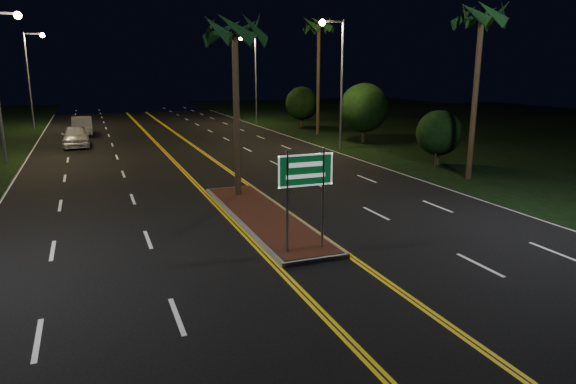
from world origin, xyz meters
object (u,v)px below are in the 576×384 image
palm_median (235,30)px  shrub_near (439,133)px  highway_sign (306,180)px  streetlight_left_mid (1,69)px  median_island (263,216)px  car_near (76,134)px  car_far (82,124)px  warning_sign (437,135)px  shrub_far (302,103)px  palm_right_far (319,27)px  shrub_mid (364,108)px  streetlight_right_mid (337,69)px  streetlight_right_far (252,69)px  palm_right_near (482,16)px  streetlight_left_far (32,69)px

palm_median → shrub_near: size_ratio=2.52×
highway_sign → streetlight_left_mid: size_ratio=0.36×
median_island → car_near: (-7.03, 22.99, 0.83)m
car_far → warning_sign: bearing=-50.8°
car_far → shrub_far: bearing=-4.1°
palm_right_far → shrub_far: size_ratio=2.60×
car_near → warning_sign: (20.03, -16.49, 0.99)m
car_far → warning_sign: warning_sign is taller
shrub_mid → car_near: shrub_mid is taller
streetlight_right_mid → car_far: size_ratio=1.64×
car_far → streetlight_right_far: bearing=14.8°
palm_median → car_near: palm_median is taller
streetlight_right_mid → warning_sign: 9.59m
palm_median → shrub_far: (13.80, 25.50, -4.94)m
streetlight_left_mid → palm_median: streetlight_left_mid is taller
palm_right_near → shrub_far: palm_right_near is taller
streetlight_right_mid → shrub_near: bearing=-70.2°
palm_median → shrub_near: palm_median is taller
palm_right_near → shrub_mid: palm_right_near is taller
shrub_far → streetlight_left_mid: bearing=-153.8°
median_island → streetlight_right_far: (10.61, 35.00, 5.57)m
highway_sign → palm_median: palm_median is taller
palm_median → car_far: palm_median is taller
palm_right_near → shrub_far: bearing=87.1°
median_island → palm_median: 8.00m
streetlight_left_mid → streetlight_left_far: size_ratio=1.00×
highway_sign → car_far: 35.28m
streetlight_left_mid → car_near: bearing=59.1°
palm_right_near → warning_sign: (0.50, 3.51, -6.31)m
palm_median → warning_sign: bearing=13.0°
shrub_mid → shrub_far: bearing=91.0°
streetlight_right_far → shrub_near: 28.39m
palm_median → palm_right_near: (12.50, -0.50, 0.94)m
median_island → streetlight_left_far: streetlight_left_far is taller
palm_right_far → highway_sign: bearing=-115.2°
streetlight_right_mid → car_near: bearing=155.6°
palm_right_far → shrub_near: (0.70, -16.00, -7.20)m
car_near → palm_right_near: bearing=-45.7°
streetlight_left_far → palm_median: 35.18m
shrub_mid → warning_sign: shrub_mid is taller
shrub_near → shrub_mid: (0.50, 10.00, 0.78)m
car_near → streetlight_left_far: bearing=104.3°
streetlight_left_mid → palm_right_far: palm_right_far is taller
palm_median → car_near: 21.67m
car_far → car_near: bearing=-93.4°
streetlight_left_mid → warning_sign: bearing=-24.0°
median_island → palm_median: bearing=90.0°
palm_median → shrub_mid: 19.97m
streetlight_right_mid → car_near: streetlight_right_mid is taller
shrub_near → streetlight_right_mid: bearing=109.8°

